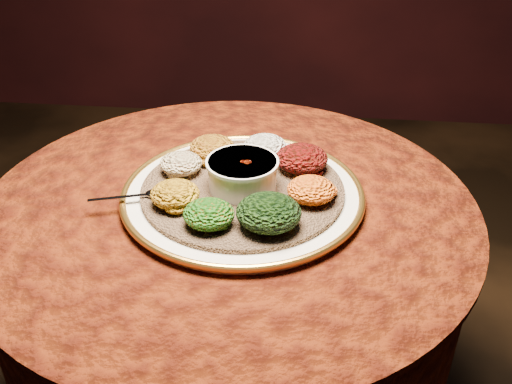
# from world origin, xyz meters

# --- Properties ---
(table) EXTENTS (0.96, 0.96, 0.73)m
(table) POSITION_xyz_m (0.00, 0.00, 0.55)
(table) COLOR black
(table) RESTS_ON ground
(platter) EXTENTS (0.54, 0.54, 0.02)m
(platter) POSITION_xyz_m (0.03, 0.01, 0.75)
(platter) COLOR silver
(platter) RESTS_ON table
(injera) EXTENTS (0.40, 0.40, 0.01)m
(injera) POSITION_xyz_m (0.03, 0.01, 0.76)
(injera) COLOR #846142
(injera) RESTS_ON platter
(stew_bowl) EXTENTS (0.14, 0.14, 0.06)m
(stew_bowl) POSITION_xyz_m (0.03, 0.01, 0.80)
(stew_bowl) COLOR silver
(stew_bowl) RESTS_ON injera
(spoon) EXTENTS (0.14, 0.06, 0.01)m
(spoon) POSITION_xyz_m (-0.14, -0.05, 0.77)
(spoon) COLOR silver
(spoon) RESTS_ON injera
(portion_ayib) EXTENTS (0.09, 0.08, 0.04)m
(portion_ayib) POSITION_xyz_m (0.06, 0.14, 0.78)
(portion_ayib) COLOR silver
(portion_ayib) RESTS_ON injera
(portion_kitfo) EXTENTS (0.10, 0.10, 0.05)m
(portion_kitfo) POSITION_xyz_m (0.14, 0.09, 0.79)
(portion_kitfo) COLOR black
(portion_kitfo) RESTS_ON injera
(portion_tikil) EXTENTS (0.09, 0.09, 0.04)m
(portion_tikil) POSITION_xyz_m (0.16, -0.03, 0.78)
(portion_tikil) COLOR #AA7D0E
(portion_tikil) RESTS_ON injera
(portion_gomen) EXTENTS (0.11, 0.11, 0.05)m
(portion_gomen) POSITION_xyz_m (0.09, -0.11, 0.79)
(portion_gomen) COLOR black
(portion_gomen) RESTS_ON injera
(portion_mixveg) EXTENTS (0.09, 0.09, 0.04)m
(portion_mixveg) POSITION_xyz_m (-0.01, -0.12, 0.78)
(portion_mixveg) COLOR #AC340B
(portion_mixveg) RESTS_ON injera
(portion_kik) EXTENTS (0.09, 0.09, 0.04)m
(portion_kik) POSITION_xyz_m (-0.09, -0.06, 0.78)
(portion_kik) COLOR #C08911
(portion_kik) RESTS_ON injera
(portion_timatim) EXTENTS (0.08, 0.08, 0.04)m
(portion_timatim) POSITION_xyz_m (-0.10, 0.05, 0.78)
(portion_timatim) COLOR #720609
(portion_timatim) RESTS_ON injera
(portion_shiro) EXTENTS (0.09, 0.09, 0.05)m
(portion_shiro) POSITION_xyz_m (-0.05, 0.12, 0.78)
(portion_shiro) COLOR #915F11
(portion_shiro) RESTS_ON injera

